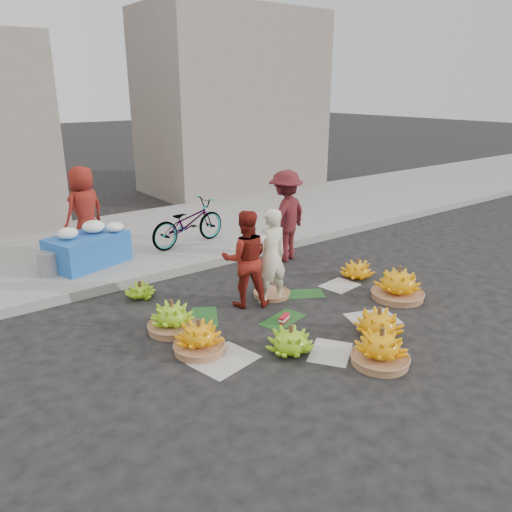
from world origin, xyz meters
TOP-DOWN VIEW (x-y plane):
  - ground at (0.00, 0.00)m, footprint 80.00×80.00m
  - curb at (0.00, 2.20)m, footprint 40.00×0.25m
  - sidewalk at (0.00, 4.30)m, footprint 40.00×4.00m
  - building_right at (4.50, 7.70)m, footprint 5.00×3.00m
  - newspaper_scatter at (0.00, -0.80)m, footprint 3.20×1.80m
  - banana_leaves at (-0.10, 0.20)m, footprint 2.00×1.00m
  - banana_bunch_0 at (-1.42, -0.25)m, footprint 0.64×0.64m
  - banana_bunch_1 at (-0.57, -0.91)m, footprint 0.73×0.73m
  - banana_bunch_2 at (0.07, -1.71)m, footprint 0.70×0.70m
  - banana_bunch_3 at (0.60, -1.24)m, footprint 0.66×0.66m
  - banana_bunch_4 at (1.73, -0.65)m, footprint 0.75×0.75m
  - banana_bunch_5 at (1.87, 0.28)m, footprint 0.62×0.62m
  - banana_bunch_6 at (-1.43, 0.41)m, footprint 0.70×0.70m
  - banana_bunch_7 at (-1.31, 1.64)m, footprint 0.46×0.46m
  - basket_spare at (0.29, 0.52)m, footprint 0.60×0.60m
  - incense_stack at (-0.12, -0.25)m, footprint 0.22×0.15m
  - vendor_cream at (0.14, 0.37)m, footprint 0.53×0.36m
  - vendor_red at (-0.20, 0.50)m, footprint 0.84×0.78m
  - man_striped at (1.51, 1.68)m, footprint 1.17×0.87m
  - flower_table at (-1.51, 3.21)m, footprint 1.41×1.12m
  - grey_bucket at (-2.19, 3.12)m, footprint 0.33×0.33m
  - flower_vendor at (-1.30, 3.84)m, footprint 0.89×0.73m
  - bicycle at (0.39, 3.19)m, footprint 0.77×1.67m

SIDE VIEW (x-z plane):
  - ground at x=0.00m, z-range 0.00..0.00m
  - newspaper_scatter at x=0.00m, z-range 0.00..0.01m
  - banana_leaves at x=-0.10m, z-range 0.00..0.01m
  - basket_spare at x=0.29m, z-range 0.00..0.06m
  - incense_stack at x=-0.12m, z-range 0.01..0.09m
  - sidewalk at x=0.00m, z-range 0.00..0.12m
  - curb at x=0.00m, z-range 0.00..0.15m
  - banana_bunch_7 at x=-1.31m, z-range -0.02..0.24m
  - banana_bunch_5 at x=1.87m, z-range -0.02..0.31m
  - banana_bunch_1 at x=-0.57m, z-range -0.02..0.33m
  - banana_bunch_3 at x=0.60m, z-range -0.02..0.35m
  - banana_bunch_0 at x=-1.42m, z-range -0.03..0.39m
  - banana_bunch_6 at x=-1.43m, z-range -0.03..0.40m
  - banana_bunch_2 at x=0.07m, z-range -0.03..0.41m
  - banana_bunch_4 at x=1.73m, z-range -0.03..0.47m
  - grey_bucket at x=-2.19m, z-range 0.12..0.49m
  - flower_table at x=-1.51m, z-range 0.06..0.77m
  - bicycle at x=0.39m, z-range 0.12..0.97m
  - vendor_red at x=-0.20m, z-range 0.00..1.39m
  - vendor_cream at x=0.14m, z-range 0.00..1.39m
  - man_striped at x=1.51m, z-range 0.00..1.62m
  - flower_vendor at x=-1.30m, z-range 0.12..1.68m
  - building_right at x=4.50m, z-range 0.00..5.00m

